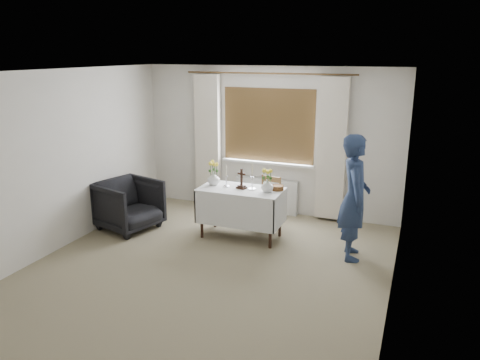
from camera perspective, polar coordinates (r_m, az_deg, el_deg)
name	(u,v)px	position (r m, az deg, el deg)	size (l,w,h in m)	color
ground	(207,269)	(6.17, -4.01, -10.81)	(5.00, 5.00, 0.00)	gray
altar_table	(241,213)	(7.03, 0.13, -4.05)	(1.24, 0.64, 0.76)	white
wooden_chair	(266,202)	(7.46, 3.20, -2.74)	(0.37, 0.37, 0.81)	brown
armchair	(129,205)	(7.56, -13.41, -2.97)	(0.84, 0.87, 0.79)	black
person	(354,197)	(6.39, 13.76, -2.08)	(0.62, 0.41, 1.70)	navy
radiator	(266,195)	(8.16, 3.24, -1.90)	(1.10, 0.10, 0.60)	silver
wooden_cross	(242,179)	(6.88, 0.19, 0.17)	(0.14, 0.10, 0.30)	black
candlestick_left	(226,176)	(6.98, -1.69, 0.51)	(0.10, 0.10, 0.33)	silver
candlestick_right	(252,176)	(6.84, 1.50, 0.45)	(0.11, 0.11, 0.39)	silver
flower_vase_left	(214,179)	(7.10, -3.23, 0.18)	(0.19, 0.19, 0.20)	white
flower_vase_right	(267,186)	(6.74, 3.33, -0.71)	(0.18, 0.18, 0.19)	white
wicker_basket	(277,188)	(6.87, 4.59, -0.93)	(0.18, 0.18, 0.07)	brown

